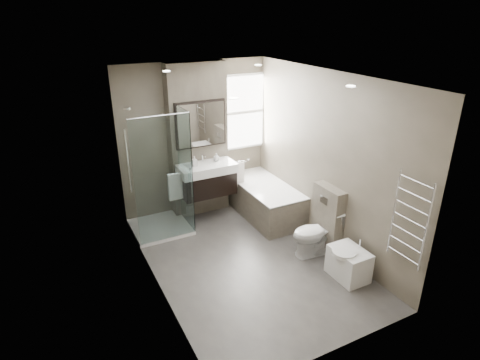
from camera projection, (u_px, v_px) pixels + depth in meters
room at (248, 177)px, 5.30m from camera, size 2.70×3.90×2.70m
vanity_pier at (198, 141)px, 6.75m from camera, size 1.00×0.25×2.60m
vanity at (207, 179)px, 6.68m from camera, size 0.95×0.47×0.66m
mirror_cabinet at (201, 124)px, 6.49m from camera, size 0.86×0.08×0.76m
towel_left at (175, 187)px, 6.44m from camera, size 0.24×0.06×0.44m
towel_right at (238, 175)px, 6.91m from camera, size 0.24×0.06×0.44m
shower_enclosure at (166, 203)px, 6.40m from camera, size 0.90×0.90×2.00m
bathtub at (264, 198)px, 6.97m from camera, size 0.75×1.60×0.57m
window at (242, 112)px, 7.06m from camera, size 0.98×0.06×1.33m
toilet at (316, 233)px, 5.83m from camera, size 0.73×0.47×0.70m
cistern_box at (327, 218)px, 5.92m from camera, size 0.19×0.55×1.00m
bidet at (348, 263)px, 5.35m from camera, size 0.45×0.53×0.54m
towel_radiator at (410, 220)px, 4.59m from camera, size 0.03×0.49×1.10m
soap_bottle_a at (194, 161)px, 6.47m from camera, size 0.08×0.08×0.17m
soap_bottle_b at (216, 157)px, 6.71m from camera, size 0.10×0.10×0.13m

